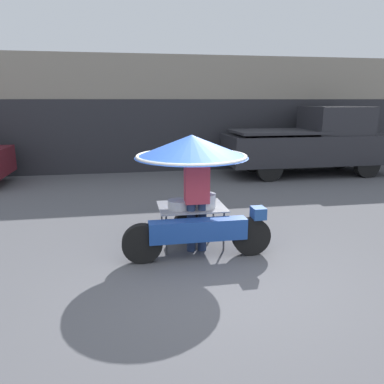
# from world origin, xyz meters

# --- Properties ---
(ground_plane) EXTENTS (36.00, 36.00, 0.00)m
(ground_plane) POSITION_xyz_m (0.00, 0.00, 0.00)
(ground_plane) COLOR #56565B
(shopfront_building) EXTENTS (28.00, 2.06, 3.82)m
(shopfront_building) POSITION_xyz_m (0.00, 9.00, 1.90)
(shopfront_building) COLOR gray
(shopfront_building) RESTS_ON ground
(vendor_motorcycle_cart) EXTENTS (2.31, 1.83, 1.85)m
(vendor_motorcycle_cart) POSITION_xyz_m (-0.21, 1.16, 1.41)
(vendor_motorcycle_cart) COLOR black
(vendor_motorcycle_cart) RESTS_ON ground
(vendor_person) EXTENTS (0.38, 0.22, 1.62)m
(vendor_person) POSITION_xyz_m (-0.18, 0.97, 0.91)
(vendor_person) COLOR navy
(vendor_person) RESTS_ON ground
(pickup_truck) EXTENTS (5.40, 1.86, 2.18)m
(pickup_truck) POSITION_xyz_m (4.74, 6.60, 1.04)
(pickup_truck) COLOR black
(pickup_truck) RESTS_ON ground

